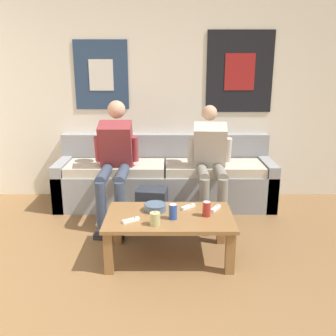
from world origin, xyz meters
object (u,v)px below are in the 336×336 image
game_controller_near_right (189,207)px  ceramic_bowl (156,207)px  backpack (153,209)px  game_controller_near_left (132,220)px  pillar_candle (156,219)px  drink_can_blue (174,212)px  person_seated_adult (116,156)px  coffee_table (170,223)px  couch (166,180)px  drink_can_red (208,209)px  person_seated_teen (212,158)px  game_controller_far_center (217,208)px

game_controller_near_right → ceramic_bowl: bearing=-167.9°
backpack → game_controller_near_left: size_ratio=2.85×
pillar_candle → drink_can_blue: drink_can_blue is taller
person_seated_adult → coffee_table: bearing=-58.0°
couch → coffee_table: (0.04, -1.24, 0.03)m
pillar_candle → backpack: bearing=94.4°
person_seated_adult → ceramic_bowl: size_ratio=6.39×
drink_can_red → person_seated_adult: bearing=133.5°
drink_can_blue → game_controller_near_right: (0.14, 0.23, -0.05)m
drink_can_blue → drink_can_red: same height
drink_can_red → pillar_candle: bearing=-157.1°
ceramic_bowl → drink_can_blue: size_ratio=1.51×
couch → person_seated_teen: (0.48, -0.33, 0.34)m
pillar_candle → game_controller_near_right: bearing=51.7°
person_seated_adult → ceramic_bowl: 0.94m
game_controller_near_right → game_controller_far_center: size_ratio=0.93×
ceramic_bowl → game_controller_near_right: size_ratio=1.44×
game_controller_far_center → backpack: bearing=140.5°
couch → ceramic_bowl: (-0.07, -1.14, 0.13)m
person_seated_adult → game_controller_far_center: bearing=-39.0°
backpack → game_controller_near_left: game_controller_near_left is taller
person_seated_teen → drink_can_blue: 1.08m
drink_can_red → game_controller_near_left: bearing=-169.5°
pillar_candle → drink_can_red: 0.45m
couch → person_seated_teen: 0.67m
person_seated_teen → game_controller_near_left: (-0.74, -1.04, -0.24)m
ceramic_bowl → drink_can_blue: drink_can_blue is taller
ceramic_bowl → game_controller_far_center: bearing=2.6°
ceramic_bowl → game_controller_near_left: bearing=-129.5°
backpack → drink_can_blue: size_ratio=3.21×
couch → drink_can_red: bearing=-74.5°
drink_can_blue → game_controller_far_center: drink_can_blue is taller
person_seated_adult → person_seated_teen: (0.99, 0.02, -0.02)m
couch → drink_can_blue: (0.07, -1.31, 0.15)m
couch → ceramic_bowl: couch is taller
game_controller_near_left → game_controller_far_center: same height
ceramic_bowl → game_controller_near_left: (-0.19, -0.22, -0.02)m
person_seated_adult → person_seated_teen: size_ratio=1.04×
couch → coffee_table: couch is taller
couch → game_controller_far_center: couch is taller
drink_can_red → game_controller_far_center: bearing=55.8°
person_seated_teen → drink_can_blue: size_ratio=9.29×
couch → drink_can_red: (0.35, -1.25, 0.15)m
coffee_table → game_controller_near_right: size_ratio=8.02×
coffee_table → pillar_candle: (-0.11, -0.19, 0.11)m
person_seated_adult → drink_can_red: bearing=-46.5°
backpack → drink_can_blue: (0.20, -0.66, 0.25)m
game_controller_near_left → game_controller_far_center: 0.74m
coffee_table → person_seated_teen: 1.06m
game_controller_far_center → person_seated_adult: bearing=141.0°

